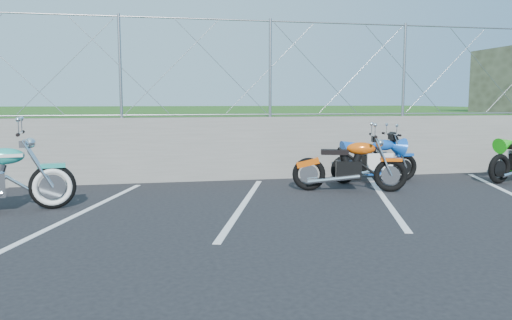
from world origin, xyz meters
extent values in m
plane|color=black|center=(0.00, 0.00, 0.00)|extent=(90.00, 90.00, 0.00)
cube|color=#62635E|center=(0.00, 3.50, 0.65)|extent=(30.00, 0.22, 1.30)
cube|color=#1C4713|center=(0.00, 13.50, 0.65)|extent=(30.00, 20.00, 1.30)
cylinder|color=gray|center=(0.00, 3.50, 3.25)|extent=(28.00, 0.03, 0.03)
cylinder|color=gray|center=(0.00, 3.50, 1.35)|extent=(28.00, 0.03, 0.03)
cube|color=silver|center=(-2.40, 1.00, 0.00)|extent=(1.49, 4.31, 0.01)
cube|color=silver|center=(0.00, 1.00, 0.00)|extent=(1.49, 4.31, 0.01)
cube|color=silver|center=(2.40, 1.00, 0.00)|extent=(1.49, 4.31, 0.01)
cube|color=silver|center=(4.80, 1.00, 0.00)|extent=(1.49, 4.31, 0.01)
torus|color=black|center=(-2.90, 1.24, 0.34)|extent=(0.69, 0.21, 0.69)
ellipsoid|color=teal|center=(-3.53, 1.14, 0.83)|extent=(0.58, 0.33, 0.24)
cube|color=teal|center=(-2.90, 1.24, 0.66)|extent=(0.41, 0.21, 0.06)
cylinder|color=silver|center=(-3.30, 1.18, 1.16)|extent=(0.14, 0.74, 0.03)
torus|color=black|center=(1.38, 1.96, 0.30)|extent=(0.61, 0.28, 0.61)
torus|color=black|center=(2.78, 1.54, 0.30)|extent=(0.61, 0.28, 0.61)
cube|color=black|center=(2.06, 1.76, 0.39)|extent=(0.51, 0.39, 0.33)
ellipsoid|color=#DB540C|center=(2.27, 1.69, 0.78)|extent=(0.56, 0.38, 0.23)
cube|color=black|center=(1.82, 1.83, 0.71)|extent=(0.53, 0.36, 0.09)
cube|color=#DB540C|center=(2.78, 1.54, 0.59)|extent=(0.40, 0.25, 0.06)
cylinder|color=silver|center=(2.46, 1.63, 1.02)|extent=(0.23, 0.68, 0.03)
torus|color=black|center=(5.30, 1.94, 0.30)|extent=(0.60, 0.27, 0.59)
torus|color=black|center=(2.30, 2.57, 0.28)|extent=(0.56, 0.13, 0.56)
torus|color=black|center=(3.62, 2.63, 0.28)|extent=(0.56, 0.13, 0.56)
cube|color=black|center=(2.94, 2.60, 0.37)|extent=(0.44, 0.28, 0.32)
ellipsoid|color=#124CB0|center=(3.14, 2.61, 0.75)|extent=(0.50, 0.25, 0.22)
cube|color=black|center=(2.70, 2.59, 0.68)|extent=(0.48, 0.24, 0.08)
cube|color=#124CB0|center=(3.62, 2.63, 0.54)|extent=(0.36, 0.16, 0.06)
cylinder|color=silver|center=(3.31, 2.62, 0.96)|extent=(0.06, 0.67, 0.03)
camera|label=1|loc=(-1.35, -6.68, 1.64)|focal=35.00mm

